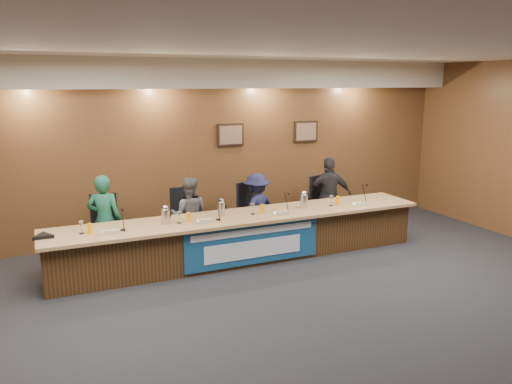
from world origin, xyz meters
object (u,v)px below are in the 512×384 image
panelist_d (329,196)px  panelist_c (257,209)px  office_chair_b (188,224)px  office_chair_a (105,233)px  office_chair_c (255,216)px  carafe_right (304,201)px  office_chair_d (326,208)px  banner (253,244)px  speakerphone (43,236)px  panelist_a (105,220)px  carafe_mid (221,209)px  dais_body (243,238)px  carafe_left (166,217)px  panelist_b (189,215)px

panelist_d → panelist_c: bearing=17.7°
panelist_c → office_chair_b: 1.24m
office_chair_a → panelist_c: bearing=6.1°
office_chair_c → carafe_right: bearing=-78.2°
panelist_c → office_chair_d: bearing=162.9°
panelist_d → office_chair_d: 0.27m
office_chair_a → office_chair_d: 4.06m
banner → panelist_d: (2.01, 1.06, 0.35)m
speakerphone → office_chair_a: bearing=42.0°
panelist_a → carafe_right: size_ratio=6.43×
panelist_d → carafe_mid: size_ratio=6.59×
banner → panelist_c: panelist_c is taller
office_chair_d → carafe_mid: size_ratio=2.17×
panelist_a → panelist_d: 4.06m
office_chair_d → office_chair_b: bearing=158.8°
dais_body → office_chair_c: bearing=54.7°
panelist_c → office_chair_a: bearing=-23.2°
panelist_c → carafe_right: bearing=109.0°
panelist_a → carafe_right: 3.22m
banner → office_chair_d: (2.01, 1.16, 0.10)m
office_chair_a → office_chair_c: bearing=8.3°
panelist_c → carafe_left: bearing=0.3°
office_chair_a → office_chair_d: (4.06, 0.00, 0.00)m
panelist_d → office_chair_a: size_ratio=3.03×
panelist_d → carafe_right: size_ratio=6.52×
panelist_c → carafe_left: 1.93m
dais_body → panelist_a: 2.18m
office_chair_d → carafe_mid: 2.49m
panelist_a → office_chair_b: 1.38m
banner → office_chair_c: bearing=65.5°
carafe_left → carafe_right: carafe_right is taller
dais_body → carafe_right: 1.20m
dais_body → panelist_c: bearing=50.7°
banner → carafe_right: bearing=19.8°
panelist_b → office_chair_b: size_ratio=2.70×
banner → panelist_c: (0.53, 1.06, 0.25)m
office_chair_a → office_chair_c: (2.58, 0.00, 0.00)m
office_chair_d → speakerphone: bearing=168.0°
office_chair_b → banner: bearing=-65.8°
dais_body → office_chair_b: (-0.70, 0.75, 0.13)m
panelist_b → panelist_c: bearing=-158.8°
banner → office_chair_a: size_ratio=4.58×
panelist_d → office_chair_a: 4.07m
panelist_a → speakerphone: size_ratio=4.48×
panelist_a → panelist_d: size_ratio=0.99×
carafe_left → carafe_mid: size_ratio=1.00×
speakerphone → banner: bearing=-7.0°
panelist_c → carafe_mid: size_ratio=5.72×
carafe_mid → speakerphone: bearing=-177.8°
panelist_d → panelist_a: bearing=17.7°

